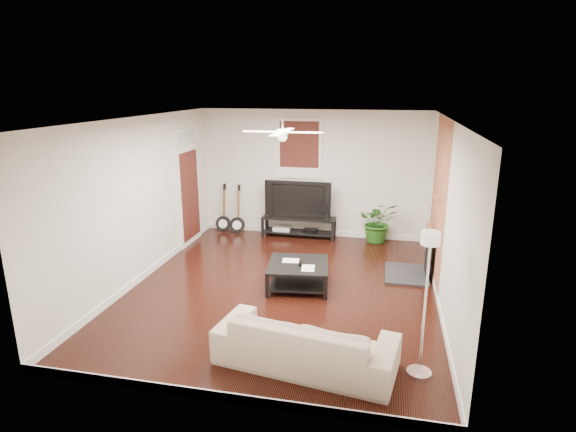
% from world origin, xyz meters
% --- Properties ---
extents(room, '(5.01, 6.01, 2.81)m').
position_xyz_m(room, '(0.00, 0.00, 1.40)').
color(room, black).
rests_on(room, ground).
extents(brick_accent, '(0.02, 2.20, 2.80)m').
position_xyz_m(brick_accent, '(2.49, 1.00, 1.40)').
color(brick_accent, brown).
rests_on(brick_accent, floor).
extents(fireplace, '(0.80, 1.10, 0.92)m').
position_xyz_m(fireplace, '(2.20, 1.00, 0.46)').
color(fireplace, black).
rests_on(fireplace, floor).
extents(window_back, '(1.00, 0.06, 1.30)m').
position_xyz_m(window_back, '(-0.30, 2.97, 1.95)').
color(window_back, '#3C1510').
rests_on(window_back, wall_back).
extents(door_left, '(0.08, 1.00, 2.50)m').
position_xyz_m(door_left, '(-2.46, 1.90, 1.25)').
color(door_left, white).
rests_on(door_left, wall_left).
extents(tv_stand, '(1.63, 0.44, 0.46)m').
position_xyz_m(tv_stand, '(-0.27, 2.78, 0.23)').
color(tv_stand, black).
rests_on(tv_stand, floor).
extents(tv, '(1.46, 0.19, 0.84)m').
position_xyz_m(tv, '(-0.27, 2.80, 0.88)').
color(tv, black).
rests_on(tv, tv_stand).
extents(coffee_table, '(1.11, 1.11, 0.42)m').
position_xyz_m(coffee_table, '(0.24, 0.11, 0.21)').
color(coffee_table, black).
rests_on(coffee_table, floor).
extents(sofa, '(2.28, 1.18, 0.63)m').
position_xyz_m(sofa, '(0.76, -2.12, 0.32)').
color(sofa, tan).
rests_on(sofa, floor).
extents(floor_lamp, '(0.33, 0.33, 1.77)m').
position_xyz_m(floor_lamp, '(2.11, -2.02, 0.89)').
color(floor_lamp, silver).
rests_on(floor_lamp, floor).
extents(potted_plant, '(0.90, 0.81, 0.90)m').
position_xyz_m(potted_plant, '(1.48, 2.78, 0.45)').
color(potted_plant, '#235A19').
rests_on(potted_plant, floor).
extents(guitar_left, '(0.38, 0.29, 1.13)m').
position_xyz_m(guitar_left, '(-2.04, 2.75, 0.57)').
color(guitar_left, black).
rests_on(guitar_left, floor).
extents(guitar_right, '(0.40, 0.32, 1.13)m').
position_xyz_m(guitar_right, '(-1.69, 2.72, 0.57)').
color(guitar_right, black).
rests_on(guitar_right, floor).
extents(ceiling_fan, '(1.24, 1.24, 0.32)m').
position_xyz_m(ceiling_fan, '(0.00, 0.00, 2.60)').
color(ceiling_fan, white).
rests_on(ceiling_fan, ceiling).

